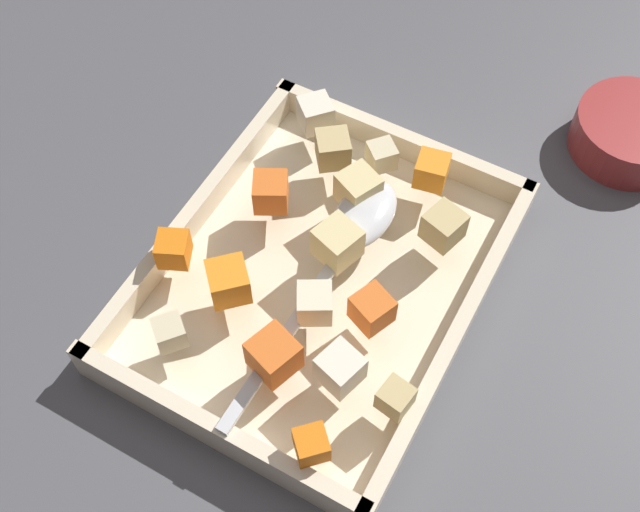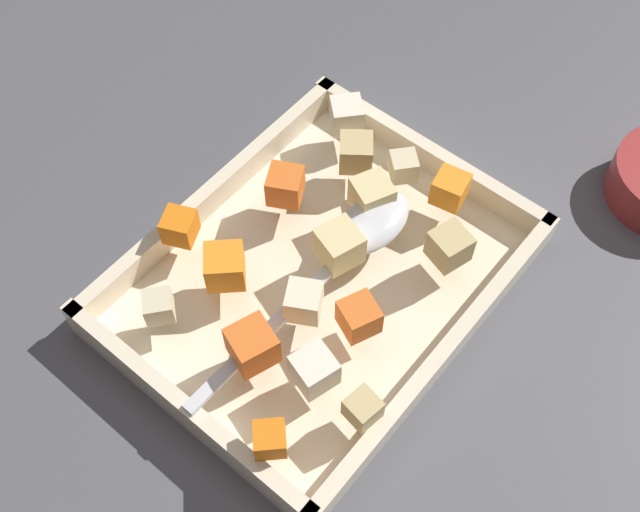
% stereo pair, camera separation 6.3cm
% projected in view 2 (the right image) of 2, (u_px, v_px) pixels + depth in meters
% --- Properties ---
extents(ground_plane, '(4.00, 4.00, 0.00)m').
position_uv_depth(ground_plane, '(312.00, 292.00, 0.68)').
color(ground_plane, '#4C4C51').
extents(baking_dish, '(0.32, 0.26, 0.04)m').
position_uv_depth(baking_dish, '(320.00, 281.00, 0.67)').
color(baking_dish, beige).
rests_on(baking_dish, ground_plane).
extents(carrot_chunk_near_spoon, '(0.03, 0.03, 0.02)m').
position_uv_depth(carrot_chunk_near_spoon, '(270.00, 439.00, 0.55)').
color(carrot_chunk_near_spoon, orange).
rests_on(carrot_chunk_near_spoon, baking_dish).
extents(carrot_chunk_front_center, '(0.03, 0.03, 0.03)m').
position_uv_depth(carrot_chunk_front_center, '(450.00, 189.00, 0.67)').
color(carrot_chunk_front_center, orange).
rests_on(carrot_chunk_front_center, baking_dish).
extents(carrot_chunk_back_center, '(0.03, 0.03, 0.03)m').
position_uv_depth(carrot_chunk_back_center, '(180.00, 227.00, 0.65)').
color(carrot_chunk_back_center, orange).
rests_on(carrot_chunk_back_center, baking_dish).
extents(carrot_chunk_near_right, '(0.04, 0.04, 0.03)m').
position_uv_depth(carrot_chunk_near_right, '(252.00, 345.00, 0.59)').
color(carrot_chunk_near_right, orange).
rests_on(carrot_chunk_near_right, baking_dish).
extents(carrot_chunk_near_left, '(0.04, 0.04, 0.03)m').
position_uv_depth(carrot_chunk_near_left, '(285.00, 186.00, 0.67)').
color(carrot_chunk_near_left, orange).
rests_on(carrot_chunk_near_left, baking_dish).
extents(carrot_chunk_far_left, '(0.04, 0.04, 0.03)m').
position_uv_depth(carrot_chunk_far_left, '(225.00, 266.00, 0.62)').
color(carrot_chunk_far_left, orange).
rests_on(carrot_chunk_far_left, baking_dish).
extents(carrot_chunk_heap_top, '(0.04, 0.04, 0.03)m').
position_uv_depth(carrot_chunk_heap_top, '(359.00, 317.00, 0.60)').
color(carrot_chunk_heap_top, orange).
rests_on(carrot_chunk_heap_top, baking_dish).
extents(potato_chunk_heap_side, '(0.03, 0.03, 0.02)m').
position_uv_depth(potato_chunk_heap_side, '(159.00, 306.00, 0.61)').
color(potato_chunk_heap_side, beige).
rests_on(potato_chunk_heap_side, baking_dish).
extents(potato_chunk_rim_edge, '(0.04, 0.04, 0.03)m').
position_uv_depth(potato_chunk_rim_edge, '(304.00, 302.00, 0.61)').
color(potato_chunk_rim_edge, beige).
rests_on(potato_chunk_rim_edge, baking_dish).
extents(potato_chunk_center, '(0.04, 0.04, 0.03)m').
position_uv_depth(potato_chunk_center, '(356.00, 153.00, 0.69)').
color(potato_chunk_center, tan).
rests_on(potato_chunk_center, baking_dish).
extents(potato_chunk_under_handle, '(0.04, 0.04, 0.03)m').
position_uv_depth(potato_chunk_under_handle, '(449.00, 246.00, 0.63)').
color(potato_chunk_under_handle, tan).
rests_on(potato_chunk_under_handle, baking_dish).
extents(potato_chunk_far_right, '(0.04, 0.04, 0.03)m').
position_uv_depth(potato_chunk_far_right, '(339.00, 246.00, 0.63)').
color(potato_chunk_far_right, '#E0CC89').
rests_on(potato_chunk_far_right, baking_dish).
extents(potato_chunk_corner_ne, '(0.03, 0.03, 0.02)m').
position_uv_depth(potato_chunk_corner_ne, '(407.00, 169.00, 0.68)').
color(potato_chunk_corner_ne, beige).
rests_on(potato_chunk_corner_ne, baking_dish).
extents(potato_chunk_mid_left, '(0.03, 0.03, 0.02)m').
position_uv_depth(potato_chunk_mid_left, '(363.00, 409.00, 0.56)').
color(potato_chunk_mid_left, tan).
rests_on(potato_chunk_mid_left, baking_dish).
extents(potato_chunk_corner_sw, '(0.04, 0.04, 0.03)m').
position_uv_depth(potato_chunk_corner_sw, '(376.00, 199.00, 0.66)').
color(potato_chunk_corner_sw, '#E0CC89').
rests_on(potato_chunk_corner_sw, baking_dish).
extents(parsnip_chunk_corner_se, '(0.04, 0.04, 0.03)m').
position_uv_depth(parsnip_chunk_corner_se, '(314.00, 370.00, 0.58)').
color(parsnip_chunk_corner_se, silver).
rests_on(parsnip_chunk_corner_se, baking_dish).
extents(parsnip_chunk_mid_right, '(0.04, 0.04, 0.03)m').
position_uv_depth(parsnip_chunk_mid_right, '(347.00, 115.00, 0.71)').
color(parsnip_chunk_mid_right, silver).
rests_on(parsnip_chunk_mid_right, baking_dish).
extents(serving_spoon, '(0.25, 0.05, 0.02)m').
position_uv_depth(serving_spoon, '(362.00, 233.00, 0.65)').
color(serving_spoon, silver).
rests_on(serving_spoon, baking_dish).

